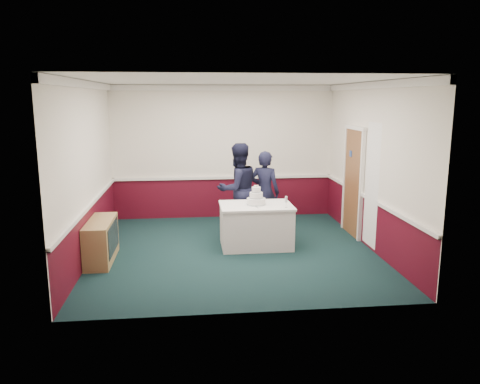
{
  "coord_description": "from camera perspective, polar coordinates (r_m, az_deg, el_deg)",
  "views": [
    {
      "loc": [
        -0.77,
        -8.05,
        2.71
      ],
      "look_at": [
        0.1,
        -0.1,
        1.1
      ],
      "focal_mm": 35.0,
      "sensor_mm": 36.0,
      "label": 1
    }
  ],
  "objects": [
    {
      "name": "cake_knife",
      "position": [
        8.38,
        1.97,
        -1.85
      ],
      "size": [
        0.09,
        0.21,
        0.0
      ],
      "primitive_type": "cube",
      "rotation": [
        0.0,
        0.0,
        0.37
      ],
      "color": "silver",
      "rests_on": "cake_table"
    },
    {
      "name": "ground",
      "position": [
        8.53,
        -0.73,
        -7.14
      ],
      "size": [
        5.0,
        5.0,
        0.0
      ],
      "primitive_type": "plane",
      "color": "#122D28",
      "rests_on": "ground"
    },
    {
      "name": "cake_table",
      "position": [
        8.67,
        1.96,
        -4.06
      ],
      "size": [
        1.32,
        0.92,
        0.79
      ],
      "color": "white",
      "rests_on": "ground"
    },
    {
      "name": "person_woman",
      "position": [
        9.48,
        3.03,
        -0.01
      ],
      "size": [
        0.73,
        0.64,
        1.68
      ],
      "primitive_type": "imported",
      "rotation": [
        0.0,
        0.0,
        2.65
      ],
      "color": "black",
      "rests_on": "ground"
    },
    {
      "name": "champagne_flute",
      "position": [
        8.36,
        5.65,
        -0.97
      ],
      "size": [
        0.05,
        0.05,
        0.21
      ],
      "color": "silver",
      "rests_on": "cake_table"
    },
    {
      "name": "room_shell",
      "position": [
        8.73,
        -0.63,
        6.5
      ],
      "size": [
        5.0,
        5.0,
        3.0
      ],
      "color": "white",
      "rests_on": "ground"
    },
    {
      "name": "person_man",
      "position": [
        9.35,
        -0.26,
        0.36
      ],
      "size": [
        1.11,
        1.01,
        1.84
      ],
      "primitive_type": "imported",
      "rotation": [
        0.0,
        0.0,
        3.58
      ],
      "color": "black",
      "rests_on": "ground"
    },
    {
      "name": "wedding_cake",
      "position": [
        8.55,
        1.99,
        -0.84
      ],
      "size": [
        0.35,
        0.35,
        0.36
      ],
      "color": "white",
      "rests_on": "cake_table"
    },
    {
      "name": "sideboard",
      "position": [
        8.25,
        -16.56,
        -5.72
      ],
      "size": [
        0.41,
        1.2,
        0.7
      ],
      "color": "#A57F50",
      "rests_on": "ground"
    }
  ]
}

